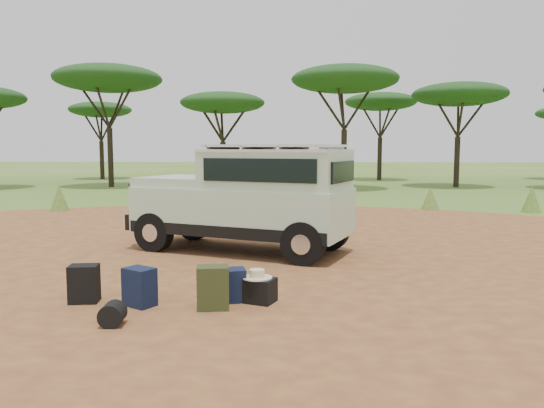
{
  "coord_description": "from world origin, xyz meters",
  "views": [
    {
      "loc": [
        1.48,
        -8.35,
        2.01
      ],
      "look_at": [
        1.11,
        1.23,
        1.0
      ],
      "focal_mm": 35.0,
      "sensor_mm": 36.0,
      "label": 1
    }
  ],
  "objects_px": {
    "backpack_navy": "(140,287)",
    "backpack_olive": "(213,288)",
    "hard_case": "(257,290)",
    "duffel_navy": "(230,285)",
    "safari_vehicle": "(248,200)",
    "backpack_black": "(84,284)"
  },
  "relations": [
    {
      "from": "backpack_navy",
      "to": "backpack_olive",
      "type": "distance_m",
      "value": 0.96
    },
    {
      "from": "hard_case",
      "to": "duffel_navy",
      "type": "bearing_deg",
      "value": -160.27
    },
    {
      "from": "safari_vehicle",
      "to": "duffel_navy",
      "type": "height_order",
      "value": "safari_vehicle"
    },
    {
      "from": "safari_vehicle",
      "to": "hard_case",
      "type": "xyz_separation_m",
      "value": [
        0.4,
        -3.43,
        -0.84
      ]
    },
    {
      "from": "safari_vehicle",
      "to": "backpack_olive",
      "type": "distance_m",
      "value": 3.82
    },
    {
      "from": "safari_vehicle",
      "to": "hard_case",
      "type": "distance_m",
      "value": 3.56
    },
    {
      "from": "backpack_black",
      "to": "backpack_navy",
      "type": "height_order",
      "value": "backpack_black"
    },
    {
      "from": "backpack_black",
      "to": "hard_case",
      "type": "relative_size",
      "value": 1.1
    },
    {
      "from": "backpack_black",
      "to": "safari_vehicle",
      "type": "bearing_deg",
      "value": 55.2
    },
    {
      "from": "backpack_olive",
      "to": "safari_vehicle",
      "type": "bearing_deg",
      "value": 80.25
    },
    {
      "from": "backpack_olive",
      "to": "hard_case",
      "type": "height_order",
      "value": "backpack_olive"
    },
    {
      "from": "safari_vehicle",
      "to": "backpack_navy",
      "type": "height_order",
      "value": "safari_vehicle"
    },
    {
      "from": "backpack_navy",
      "to": "backpack_olive",
      "type": "bearing_deg",
      "value": 27.01
    },
    {
      "from": "backpack_navy",
      "to": "backpack_olive",
      "type": "xyz_separation_m",
      "value": [
        0.95,
        -0.09,
        0.03
      ]
    },
    {
      "from": "duffel_navy",
      "to": "hard_case",
      "type": "distance_m",
      "value": 0.36
    },
    {
      "from": "safari_vehicle",
      "to": "hard_case",
      "type": "bearing_deg",
      "value": -61.97
    },
    {
      "from": "backpack_olive",
      "to": "backpack_navy",
      "type": "bearing_deg",
      "value": 167.13
    },
    {
      "from": "safari_vehicle",
      "to": "backpack_olive",
      "type": "bearing_deg",
      "value": -70.61
    },
    {
      "from": "backpack_navy",
      "to": "hard_case",
      "type": "height_order",
      "value": "backpack_navy"
    },
    {
      "from": "backpack_black",
      "to": "duffel_navy",
      "type": "distance_m",
      "value": 1.9
    },
    {
      "from": "backpack_black",
      "to": "hard_case",
      "type": "xyz_separation_m",
      "value": [
        2.25,
        0.1,
        -0.09
      ]
    },
    {
      "from": "safari_vehicle",
      "to": "backpack_black",
      "type": "distance_m",
      "value": 4.06
    }
  ]
}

